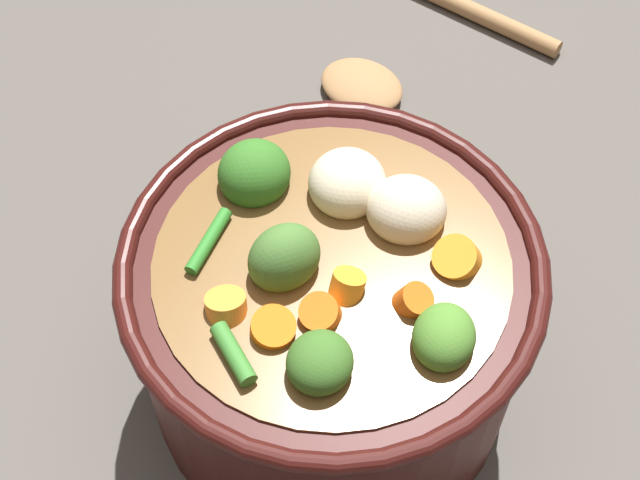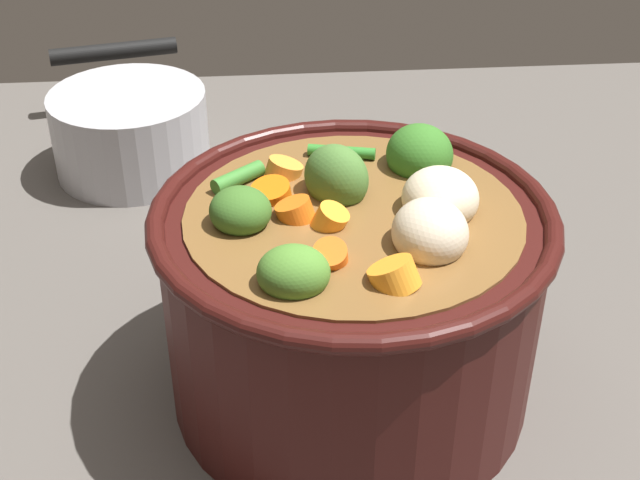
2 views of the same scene
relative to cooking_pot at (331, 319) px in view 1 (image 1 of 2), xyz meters
The scene contains 3 objects.
ground_plane 0.08m from the cooking_pot, behind, with size 1.10×1.10×0.00m, color #514C47.
cooking_pot is the anchor object (origin of this frame).
wooden_spoon 0.33m from the cooking_pot, ahead, with size 0.22×0.22×0.02m.
Camera 1 is at (-0.30, -0.05, 0.61)m, focal length 54.42 mm.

